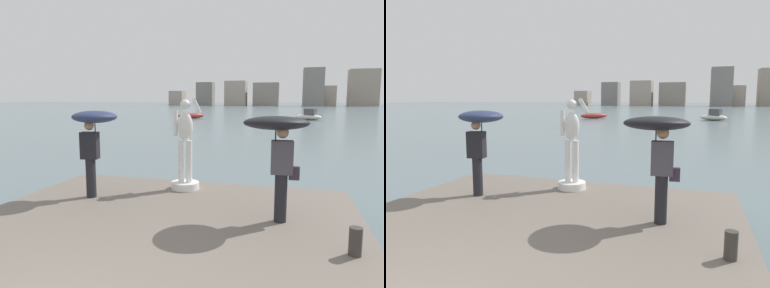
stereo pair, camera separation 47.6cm
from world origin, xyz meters
TOP-DOWN VIEW (x-y plane):
  - ground_plane at (0.00, 40.00)m, footprint 400.00×400.00m
  - pier at (0.00, 1.94)m, footprint 7.18×9.89m
  - statue_white_figure at (-0.23, 6.09)m, footprint 0.69×0.91m
  - onlooker_left at (-1.99, 4.86)m, footprint 1.14×1.14m
  - onlooker_right at (2.00, 4.35)m, footprint 1.23×1.24m
  - mooring_bollard at (3.15, 3.18)m, footprint 0.18×0.18m
  - boat_near at (4.58, 43.29)m, footprint 3.61×2.63m
  - boat_mid at (-10.32, 42.69)m, footprint 3.53×3.22m
  - distant_skyline at (7.86, 130.48)m, footprint 91.62×14.17m

SIDE VIEW (x-z plane):
  - ground_plane at x=0.00m, z-range 0.00..0.00m
  - pier at x=0.00m, z-range 0.00..0.40m
  - boat_mid at x=-10.32m, z-range 0.00..0.71m
  - boat_near at x=4.58m, z-range -0.19..1.21m
  - mooring_bollard at x=3.15m, z-range 0.40..0.81m
  - statue_white_figure at x=-0.23m, z-range 0.17..2.40m
  - onlooker_left at x=-1.99m, z-range 0.98..2.93m
  - onlooker_right at x=2.00m, z-range 1.00..2.94m
  - distant_skyline at x=7.86m, z-range -1.48..11.61m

